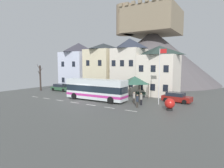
{
  "coord_description": "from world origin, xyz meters",
  "views": [
    {
      "loc": [
        18.52,
        -20.33,
        5.43
      ],
      "look_at": [
        2.53,
        5.08,
        2.26
      ],
      "focal_mm": 29.86,
      "sensor_mm": 36.0,
      "label": 1
    }
  ],
  "objects_px": {
    "townhouse_02": "(129,66)",
    "townhouse_03": "(159,71)",
    "bus_shelter": "(135,80)",
    "harbour_buoy": "(170,104)",
    "pedestrian_00": "(137,101)",
    "hilltop_castle": "(152,54)",
    "parked_car_01": "(61,87)",
    "bare_tree_00": "(40,77)",
    "parked_car_00": "(88,90)",
    "townhouse_00": "(79,66)",
    "flagpole": "(160,73)",
    "transit_bus": "(96,90)",
    "public_bench": "(140,94)",
    "parked_car_02": "(176,97)",
    "townhouse_01": "(104,67)",
    "pedestrian_02": "(141,98)",
    "pedestrian_01": "(134,97)"
  },
  "relations": [
    {
      "from": "townhouse_02",
      "to": "townhouse_03",
      "type": "distance_m",
      "value": 5.87
    },
    {
      "from": "townhouse_03",
      "to": "bus_shelter",
      "type": "distance_m",
      "value": 6.16
    },
    {
      "from": "townhouse_02",
      "to": "harbour_buoy",
      "type": "relative_size",
      "value": 7.15
    },
    {
      "from": "pedestrian_00",
      "to": "hilltop_castle",
      "type": "bearing_deg",
      "value": 107.36
    },
    {
      "from": "parked_car_01",
      "to": "bare_tree_00",
      "type": "relative_size",
      "value": 0.82
    },
    {
      "from": "parked_car_01",
      "to": "pedestrian_00",
      "type": "height_order",
      "value": "pedestrian_00"
    },
    {
      "from": "townhouse_03",
      "to": "parked_car_00",
      "type": "height_order",
      "value": "townhouse_03"
    },
    {
      "from": "townhouse_00",
      "to": "parked_car_01",
      "type": "xyz_separation_m",
      "value": [
        0.44,
        -6.07,
        -4.48
      ]
    },
    {
      "from": "hilltop_castle",
      "to": "flagpole",
      "type": "relative_size",
      "value": 4.89
    },
    {
      "from": "townhouse_03",
      "to": "pedestrian_00",
      "type": "xyz_separation_m",
      "value": [
        0.91,
        -11.04,
        -3.45
      ]
    },
    {
      "from": "townhouse_03",
      "to": "transit_bus",
      "type": "distance_m",
      "value": 12.11
    },
    {
      "from": "parked_car_01",
      "to": "hilltop_castle",
      "type": "bearing_deg",
      "value": 67.63
    },
    {
      "from": "townhouse_02",
      "to": "pedestrian_00",
      "type": "distance_m",
      "value": 13.56
    },
    {
      "from": "bus_shelter",
      "to": "public_bench",
      "type": "height_order",
      "value": "bus_shelter"
    },
    {
      "from": "hilltop_castle",
      "to": "parked_car_02",
      "type": "distance_m",
      "value": 29.96
    },
    {
      "from": "hilltop_castle",
      "to": "bare_tree_00",
      "type": "xyz_separation_m",
      "value": [
        -13.72,
        -28.35,
        -5.69
      ]
    },
    {
      "from": "townhouse_01",
      "to": "parked_car_02",
      "type": "bearing_deg",
      "value": -17.81
    },
    {
      "from": "public_bench",
      "to": "harbour_buoy",
      "type": "distance_m",
      "value": 9.42
    },
    {
      "from": "townhouse_02",
      "to": "transit_bus",
      "type": "xyz_separation_m",
      "value": [
        -0.68,
        -9.79,
        -3.57
      ]
    },
    {
      "from": "pedestrian_00",
      "to": "pedestrian_02",
      "type": "bearing_deg",
      "value": 95.54
    },
    {
      "from": "townhouse_02",
      "to": "bus_shelter",
      "type": "height_order",
      "value": "townhouse_02"
    },
    {
      "from": "townhouse_00",
      "to": "bus_shelter",
      "type": "relative_size",
      "value": 2.87
    },
    {
      "from": "public_bench",
      "to": "hilltop_castle",
      "type": "bearing_deg",
      "value": 106.4
    },
    {
      "from": "hilltop_castle",
      "to": "transit_bus",
      "type": "xyz_separation_m",
      "value": [
        2.58,
        -30.73,
        -6.8
      ]
    },
    {
      "from": "townhouse_00",
      "to": "public_bench",
      "type": "bearing_deg",
      "value": -13.47
    },
    {
      "from": "townhouse_02",
      "to": "townhouse_03",
      "type": "bearing_deg",
      "value": 0.71
    },
    {
      "from": "transit_bus",
      "to": "parked_car_02",
      "type": "bearing_deg",
      "value": 23.22
    },
    {
      "from": "transit_bus",
      "to": "hilltop_castle",
      "type": "bearing_deg",
      "value": 92.93
    },
    {
      "from": "pedestrian_00",
      "to": "townhouse_03",
      "type": "bearing_deg",
      "value": 94.73
    },
    {
      "from": "public_bench",
      "to": "parked_car_00",
      "type": "bearing_deg",
      "value": -171.27
    },
    {
      "from": "townhouse_00",
      "to": "pedestrian_00",
      "type": "bearing_deg",
      "value": -29.82
    },
    {
      "from": "pedestrian_00",
      "to": "parked_car_01",
      "type": "bearing_deg",
      "value": 164.49
    },
    {
      "from": "townhouse_03",
      "to": "public_bench",
      "type": "distance_m",
      "value": 5.64
    },
    {
      "from": "pedestrian_02",
      "to": "public_bench",
      "type": "bearing_deg",
      "value": 114.19
    },
    {
      "from": "townhouse_00",
      "to": "bare_tree_00",
      "type": "distance_m",
      "value": 9.08
    },
    {
      "from": "flagpole",
      "to": "pedestrian_02",
      "type": "bearing_deg",
      "value": -138.86
    },
    {
      "from": "parked_car_01",
      "to": "harbour_buoy",
      "type": "bearing_deg",
      "value": -13.65
    },
    {
      "from": "townhouse_02",
      "to": "parked_car_02",
      "type": "distance_m",
      "value": 12.02
    },
    {
      "from": "parked_car_01",
      "to": "public_bench",
      "type": "height_order",
      "value": "parked_car_01"
    },
    {
      "from": "pedestrian_00",
      "to": "pedestrian_02",
      "type": "xyz_separation_m",
      "value": [
        -0.15,
        1.58,
        0.07
      ]
    },
    {
      "from": "transit_bus",
      "to": "parked_car_02",
      "type": "xyz_separation_m",
      "value": [
        10.76,
        5.04,
        -0.92
      ]
    },
    {
      "from": "hilltop_castle",
      "to": "townhouse_03",
      "type": "bearing_deg",
      "value": -66.53
    },
    {
      "from": "parked_car_02",
      "to": "parked_car_01",
      "type": "bearing_deg",
      "value": -172.06
    },
    {
      "from": "hilltop_castle",
      "to": "parked_car_02",
      "type": "bearing_deg",
      "value": -62.56
    },
    {
      "from": "townhouse_01",
      "to": "pedestrian_01",
      "type": "relative_size",
      "value": 6.01
    },
    {
      "from": "transit_bus",
      "to": "pedestrian_01",
      "type": "bearing_deg",
      "value": 4.97
    },
    {
      "from": "townhouse_01",
      "to": "public_bench",
      "type": "height_order",
      "value": "townhouse_01"
    },
    {
      "from": "pedestrian_01",
      "to": "public_bench",
      "type": "relative_size",
      "value": 0.95
    },
    {
      "from": "bus_shelter",
      "to": "flagpole",
      "type": "distance_m",
      "value": 5.31
    },
    {
      "from": "parked_car_00",
      "to": "townhouse_02",
      "type": "bearing_deg",
      "value": -144.39
    }
  ]
}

